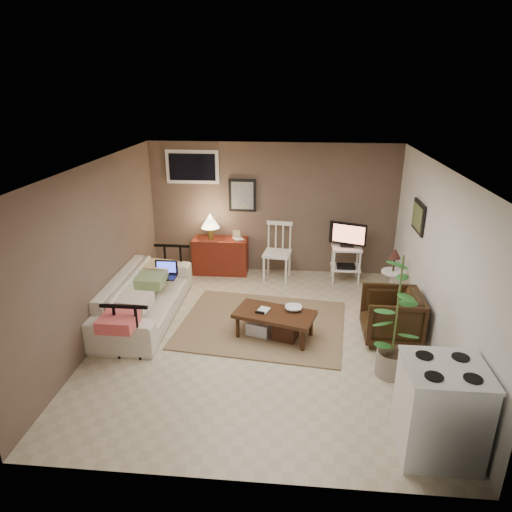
# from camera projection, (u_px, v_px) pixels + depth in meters

# --- Properties ---
(floor) EXTENTS (5.00, 5.00, 0.00)m
(floor) POSITION_uv_depth(u_px,v_px,m) (261.00, 337.00, 6.43)
(floor) COLOR #C1B293
(floor) RESTS_ON ground
(art_back) EXTENTS (0.50, 0.03, 0.60)m
(art_back) POSITION_uv_depth(u_px,v_px,m) (242.00, 195.00, 8.27)
(art_back) COLOR black
(art_right) EXTENTS (0.03, 0.60, 0.45)m
(art_right) POSITION_uv_depth(u_px,v_px,m) (419.00, 217.00, 6.68)
(art_right) COLOR black
(window) EXTENTS (0.96, 0.03, 0.60)m
(window) POSITION_uv_depth(u_px,v_px,m) (192.00, 167.00, 8.17)
(window) COLOR white
(rug) EXTENTS (2.55, 2.14, 0.02)m
(rug) POSITION_uv_depth(u_px,v_px,m) (262.00, 324.00, 6.76)
(rug) COLOR olive
(rug) RESTS_ON floor
(coffee_table) EXTENTS (1.20, 0.84, 0.41)m
(coffee_table) POSITION_uv_depth(u_px,v_px,m) (274.00, 323.00, 6.35)
(coffee_table) COLOR #3C2210
(coffee_table) RESTS_ON floor
(sofa) EXTENTS (0.68, 2.32, 0.91)m
(sofa) POSITION_uv_depth(u_px,v_px,m) (144.00, 290.00, 6.84)
(sofa) COLOR silver
(sofa) RESTS_ON floor
(sofa_pillows) EXTENTS (0.45, 2.21, 0.16)m
(sofa_pillows) POSITION_uv_depth(u_px,v_px,m) (142.00, 291.00, 6.55)
(sofa_pillows) COLOR beige
(sofa_pillows) RESTS_ON sofa
(sofa_end_rails) EXTENTS (0.62, 2.32, 0.78)m
(sofa_end_rails) POSITION_uv_depth(u_px,v_px,m) (153.00, 294.00, 6.85)
(sofa_end_rails) COLOR black
(sofa_end_rails) RESTS_ON floor
(laptop) EXTENTS (0.36, 0.26, 0.24)m
(laptop) POSITION_uv_depth(u_px,v_px,m) (166.00, 272.00, 7.14)
(laptop) COLOR black
(laptop) RESTS_ON sofa
(red_console) EXTENTS (1.00, 0.45, 1.16)m
(red_console) POSITION_uv_depth(u_px,v_px,m) (220.00, 252.00, 8.51)
(red_console) COLOR maroon
(red_console) RESTS_ON floor
(spindle_chair) EXTENTS (0.52, 0.52, 1.03)m
(spindle_chair) POSITION_uv_depth(u_px,v_px,m) (277.00, 253.00, 8.21)
(spindle_chair) COLOR white
(spindle_chair) RESTS_ON floor
(tv_stand) EXTENTS (0.63, 0.42, 1.09)m
(tv_stand) POSITION_uv_depth(u_px,v_px,m) (347.00, 251.00, 8.06)
(tv_stand) COLOR white
(tv_stand) RESTS_ON floor
(side_table) EXTENTS (0.36, 0.36, 0.97)m
(side_table) POSITION_uv_depth(u_px,v_px,m) (393.00, 270.00, 7.17)
(side_table) COLOR white
(side_table) RESTS_ON floor
(armchair) EXTENTS (0.72, 0.77, 0.78)m
(armchair) POSITION_uv_depth(u_px,v_px,m) (391.00, 314.00, 6.26)
(armchair) COLOR black
(armchair) RESTS_ON floor
(potted_plant) EXTENTS (0.40, 0.40, 1.59)m
(potted_plant) POSITION_uv_depth(u_px,v_px,m) (397.00, 313.00, 5.31)
(potted_plant) COLOR gray
(potted_plant) RESTS_ON floor
(stove) EXTENTS (0.74, 0.69, 0.97)m
(stove) POSITION_uv_depth(u_px,v_px,m) (440.00, 410.00, 4.28)
(stove) COLOR silver
(stove) RESTS_ON floor
(bowl) EXTENTS (0.24, 0.07, 0.23)m
(bowl) POSITION_uv_depth(u_px,v_px,m) (294.00, 303.00, 6.32)
(bowl) COLOR #3C2210
(bowl) RESTS_ON coffee_table
(book_table) EXTENTS (0.15, 0.06, 0.20)m
(book_table) POSITION_uv_depth(u_px,v_px,m) (258.00, 303.00, 6.34)
(book_table) COLOR #3C2210
(book_table) RESTS_ON coffee_table
(book_console) EXTENTS (0.16, 0.09, 0.22)m
(book_console) POSITION_uv_depth(u_px,v_px,m) (234.00, 234.00, 8.32)
(book_console) COLOR #3C2210
(book_console) RESTS_ON red_console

